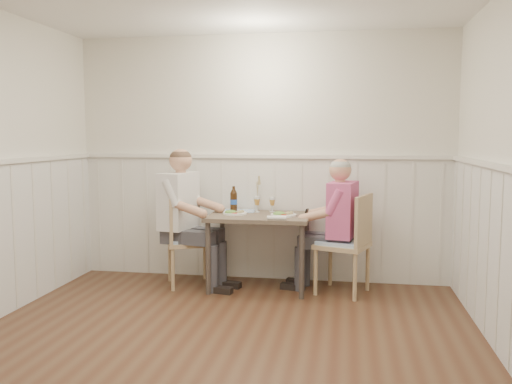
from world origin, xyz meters
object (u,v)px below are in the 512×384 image
at_px(grass_vase, 256,194).
at_px(chair_left, 184,237).
at_px(dining_table, 259,224).
at_px(diner_cream, 183,228).
at_px(man_in_pink, 338,236).
at_px(beer_bottle, 234,200).
at_px(chair_right, 348,240).

bearing_deg(grass_vase, chair_left, -155.72).
xyz_separation_m(dining_table, chair_left, (-0.78, -0.03, -0.15)).
xyz_separation_m(dining_table, diner_cream, (-0.79, -0.04, -0.05)).
bearing_deg(man_in_pink, grass_vase, 161.51).
height_order(man_in_pink, beer_bottle, man_in_pink).
xyz_separation_m(chair_left, beer_bottle, (0.48, 0.21, 0.37)).
relative_size(dining_table, chair_left, 1.09).
bearing_deg(man_in_pink, beer_bottle, 170.36).
bearing_deg(man_in_pink, chair_left, -178.89).
distance_m(dining_table, diner_cream, 0.79).
bearing_deg(beer_bottle, dining_table, -31.70).
bearing_deg(chair_left, dining_table, 2.07).
relative_size(dining_table, grass_vase, 2.59).
height_order(chair_right, diner_cream, diner_cream).
xyz_separation_m(dining_table, man_in_pink, (0.78, 0.00, -0.09)).
bearing_deg(dining_table, grass_vase, 105.09).
xyz_separation_m(chair_left, diner_cream, (-0.00, -0.01, 0.10)).
bearing_deg(grass_vase, beer_bottle, -155.12).
relative_size(dining_table, chair_right, 1.03).
bearing_deg(man_in_pink, diner_cream, -178.35).
xyz_separation_m(diner_cream, beer_bottle, (0.49, 0.23, 0.27)).
bearing_deg(chair_right, diner_cream, 179.68).
xyz_separation_m(dining_table, grass_vase, (-0.08, 0.29, 0.27)).
xyz_separation_m(chair_left, man_in_pink, (1.57, 0.03, 0.06)).
distance_m(chair_right, chair_left, 1.67).
distance_m(chair_right, grass_vase, 1.10).
bearing_deg(chair_left, beer_bottle, 24.00).
bearing_deg(dining_table, chair_left, -177.93).
bearing_deg(diner_cream, man_in_pink, 1.65).
relative_size(diner_cream, grass_vase, 3.68).
xyz_separation_m(beer_bottle, grass_vase, (0.22, 0.10, 0.06)).
distance_m(dining_table, grass_vase, 0.40).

